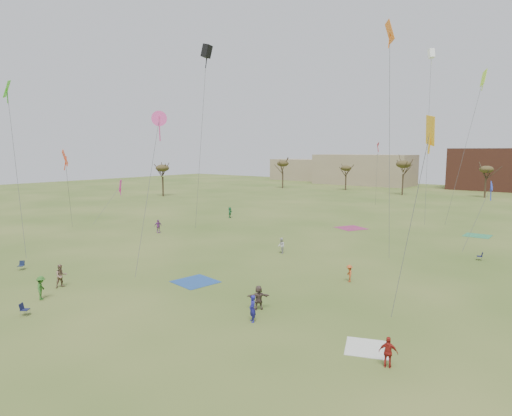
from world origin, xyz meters
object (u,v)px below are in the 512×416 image
Objects in this scene: spectator_fore_a at (388,352)px; camp_chair_right at (480,258)px; camp_chair_left at (21,267)px; camp_chair_center at (25,312)px; flyer_near_right at (252,309)px; flyer_near_center at (41,288)px.

spectator_fore_a is 27.92m from camp_chair_right.
camp_chair_center is (12.25, -5.10, 0.00)m from camp_chair_left.
flyer_near_right is 1.08× the size of spectator_fore_a.
flyer_near_center is at bearing -125.07° from flyer_near_right.
spectator_fore_a is 24.09m from camp_chair_center.
flyer_near_center is 3.36m from camp_chair_center.
flyer_near_center is 25.66m from spectator_fore_a.
camp_chair_right is at bearing -86.98° from flyer_near_center.
flyer_near_center is at bearing 8.90° from camp_chair_center.
camp_chair_center is 1.00× the size of camp_chair_right.
flyer_near_right is at bearing -92.61° from camp_chair_center.
flyer_near_center is 2.11× the size of camp_chair_left.
flyer_near_right reaches higher than camp_chair_right.
flyer_near_center is 41.56m from camp_chair_right.
flyer_near_center reaches higher than spectator_fore_a.
camp_chair_left and camp_chair_right have the same top height.
spectator_fore_a is at bearing -106.18° from camp_chair_center.
camp_chair_left is at bearing 22.08° from flyer_near_center.
spectator_fore_a is (24.89, 6.21, -0.08)m from flyer_near_center.
spectator_fore_a is at bearing 29.36° from flyer_near_right.
spectator_fore_a is 1.93× the size of camp_chair_right.
camp_chair_right is at bearing -67.31° from camp_chair_center.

